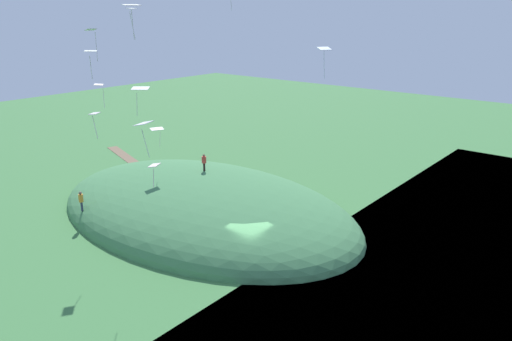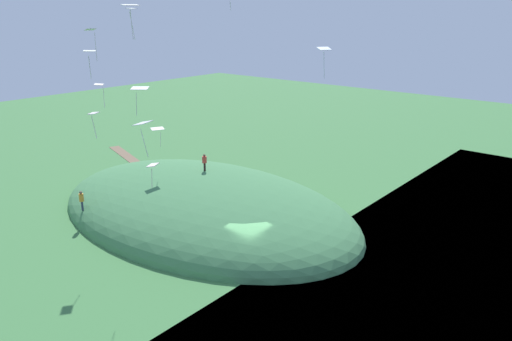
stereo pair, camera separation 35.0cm
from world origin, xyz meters
TOP-DOWN VIEW (x-y plane):
  - ground_plane at (0.00, 0.00)m, footprint 160.00×160.00m
  - grass_hill at (8.51, -3.66)m, footprint 30.69×19.72m
  - dirt_path at (26.75, -9.47)m, footprint 14.37×5.70m
  - person_walking_path at (9.83, -5.27)m, footprint 0.54×0.54m
  - person_on_hilltop at (14.41, 4.65)m, footprint 0.43×0.43m
  - kite_0 at (4.91, 8.55)m, footprint 0.76×0.84m
  - kite_1 at (6.84, 6.93)m, footprint 0.53×0.68m
  - kite_2 at (12.70, -2.42)m, footprint 1.18×1.34m
  - kite_3 at (0.89, 7.53)m, footprint 0.81×0.91m
  - kite_4 at (-1.42, -6.97)m, footprint 1.03×1.14m
  - kite_5 at (3.10, 6.35)m, footprint 1.16×1.39m
  - kite_6 at (4.81, 8.45)m, footprint 1.20×1.13m
  - kite_7 at (7.74, 3.12)m, footprint 0.74×0.80m
  - kite_9 at (3.29, 6.48)m, footprint 0.95×1.13m
  - kite_10 at (5.94, 4.27)m, footprint 1.38×1.33m
  - kite_11 at (11.19, 3.96)m, footprint 1.12×1.07m

SIDE VIEW (x-z plane):
  - ground_plane at x=0.00m, z-range 0.00..0.00m
  - grass_hill at x=8.51m, z-range -3.30..3.30m
  - dirt_path at x=26.75m, z-range 0.00..0.04m
  - person_on_hilltop at x=14.41m, z-range 1.48..3.21m
  - person_walking_path at x=9.83m, z-range 3.44..5.03m
  - kite_2 at x=12.70m, z-range 6.35..8.09m
  - kite_3 at x=0.89m, z-range 7.88..9.28m
  - kite_5 at x=3.10m, z-range 9.44..11.67m
  - kite_0 at x=4.91m, z-range 10.42..12.06m
  - kite_11 at x=11.19m, z-range 11.03..12.82m
  - kite_10 at x=5.94m, z-range 11.24..13.18m
  - kite_4 at x=-1.42m, z-range 13.32..15.59m
  - kite_6 at x=4.81m, z-range 14.14..15.75m
  - kite_1 at x=6.84m, z-range 14.91..16.92m
  - kite_7 at x=7.74m, z-range 16.09..18.22m
  - kite_9 at x=3.29m, z-range 16.46..18.42m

